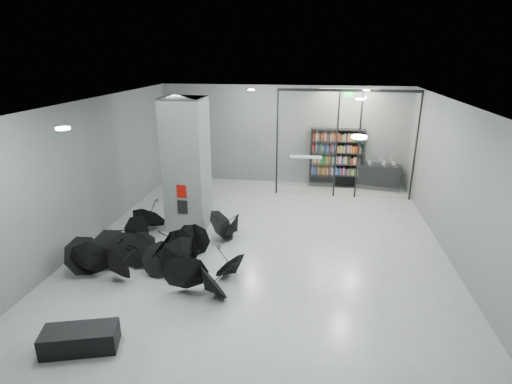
# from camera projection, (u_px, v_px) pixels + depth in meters

# --- Properties ---
(room) EXTENTS (14.00, 14.02, 4.01)m
(room) POSITION_uv_depth(u_px,v_px,m) (259.00, 156.00, 9.70)
(room) COLOR gray
(room) RESTS_ON ground
(column) EXTENTS (1.20, 1.20, 4.00)m
(column) POSITION_uv_depth(u_px,v_px,m) (187.00, 164.00, 12.19)
(column) COLOR slate
(column) RESTS_ON ground
(fire_cabinet) EXTENTS (0.28, 0.04, 0.38)m
(fire_cabinet) POSITION_uv_depth(u_px,v_px,m) (182.00, 191.00, 11.83)
(fire_cabinet) COLOR #A50A07
(fire_cabinet) RESTS_ON column
(info_panel) EXTENTS (0.30, 0.03, 0.42)m
(info_panel) POSITION_uv_depth(u_px,v_px,m) (183.00, 207.00, 11.99)
(info_panel) COLOR black
(info_panel) RESTS_ON column
(exit_sign) EXTENTS (0.30, 0.06, 0.15)m
(exit_sign) POSITION_uv_depth(u_px,v_px,m) (349.00, 95.00, 13.99)
(exit_sign) COLOR #0CE533
(exit_sign) RESTS_ON room
(glass_partition) EXTENTS (5.06, 0.08, 4.00)m
(glass_partition) POSITION_uv_depth(u_px,v_px,m) (345.00, 140.00, 14.71)
(glass_partition) COLOR silver
(glass_partition) RESTS_ON ground
(bench) EXTENTS (1.44, 0.93, 0.43)m
(bench) POSITION_uv_depth(u_px,v_px,m) (80.00, 339.00, 7.41)
(bench) COLOR black
(bench) RESTS_ON ground
(bookshelf) EXTENTS (2.15, 0.43, 2.36)m
(bookshelf) POSITION_uv_depth(u_px,v_px,m) (337.00, 158.00, 16.24)
(bookshelf) COLOR black
(bookshelf) RESTS_ON ground
(shop_counter) EXTENTS (1.74, 0.94, 0.99)m
(shop_counter) POSITION_uv_depth(u_px,v_px,m) (379.00, 176.00, 16.17)
(shop_counter) COLOR black
(shop_counter) RESTS_ON ground
(umbrella_cluster) EXTENTS (5.11, 4.41, 1.27)m
(umbrella_cluster) POSITION_uv_depth(u_px,v_px,m) (162.00, 254.00, 10.37)
(umbrella_cluster) COLOR black
(umbrella_cluster) RESTS_ON ground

